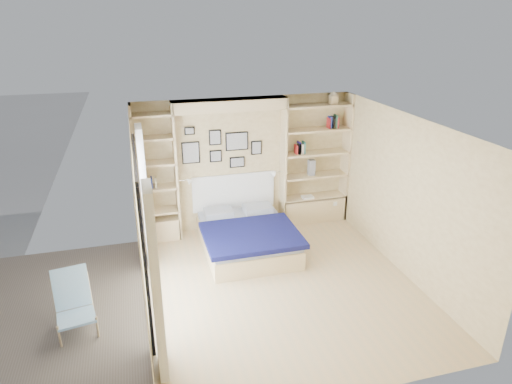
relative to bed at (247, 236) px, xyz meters
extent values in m
plane|color=tan|center=(0.23, -1.24, -0.26)|extent=(4.50, 4.50, 0.00)
plane|color=#D8C18A|center=(0.23, 1.01, 0.99)|extent=(4.00, 0.00, 4.00)
plane|color=#D8C18A|center=(0.23, -3.49, 0.99)|extent=(4.00, 0.00, 4.00)
plane|color=#D8C18A|center=(-1.77, -1.24, 0.99)|extent=(0.00, 4.50, 4.50)
plane|color=#D8C18A|center=(2.23, -1.24, 0.99)|extent=(0.00, 4.50, 4.50)
plane|color=white|center=(0.23, -1.24, 2.24)|extent=(4.50, 4.50, 0.00)
cube|color=#CFB47C|center=(-1.07, 0.84, 0.99)|extent=(0.04, 0.35, 2.50)
cube|color=#CFB47C|center=(0.93, 0.84, 0.99)|extent=(0.04, 0.35, 2.50)
cube|color=#CFB47C|center=(-0.07, 0.84, 2.14)|extent=(2.00, 0.35, 0.20)
cube|color=#CFB47C|center=(2.21, 0.84, 0.99)|extent=(0.04, 0.35, 2.50)
cube|color=#CFB47C|center=(-1.75, 0.84, 0.99)|extent=(0.04, 0.35, 2.50)
cube|color=#CFB47C|center=(1.58, 0.84, -0.01)|extent=(1.30, 0.35, 0.50)
cube|color=#CFB47C|center=(-1.42, 0.84, -0.06)|extent=(0.70, 0.35, 0.40)
cube|color=black|center=(-1.74, -1.24, 1.97)|extent=(0.04, 2.08, 0.06)
cube|color=black|center=(-1.74, -1.24, -0.23)|extent=(0.04, 2.08, 0.06)
cube|color=black|center=(-1.74, -2.26, 0.84)|extent=(0.04, 0.06, 2.20)
cube|color=black|center=(-1.74, -0.22, 0.84)|extent=(0.04, 0.06, 2.20)
cube|color=silver|center=(-1.75, -1.24, 0.86)|extent=(0.01, 2.00, 2.20)
cube|color=white|center=(-1.65, -2.54, 0.89)|extent=(0.10, 0.45, 2.30)
cube|color=white|center=(-1.65, 0.06, 0.89)|extent=(0.10, 0.45, 2.30)
cube|color=#CFB47C|center=(1.58, 0.84, 0.24)|extent=(1.30, 0.35, 0.04)
cube|color=#CFB47C|center=(1.58, 0.84, 0.69)|extent=(1.30, 0.35, 0.04)
cube|color=#CFB47C|center=(1.58, 0.84, 1.14)|extent=(1.30, 0.35, 0.04)
cube|color=#CFB47C|center=(1.58, 0.84, 1.59)|extent=(1.30, 0.35, 0.04)
cube|color=#CFB47C|center=(1.58, 0.84, 2.04)|extent=(1.30, 0.35, 0.04)
cube|color=#CFB47C|center=(-1.42, 0.84, 0.29)|extent=(0.70, 0.35, 0.04)
cube|color=#CFB47C|center=(-1.42, 0.84, 0.74)|extent=(0.70, 0.35, 0.04)
cube|color=#CFB47C|center=(-1.42, 0.84, 1.19)|extent=(0.70, 0.35, 0.04)
cube|color=#CFB47C|center=(-1.42, 0.84, 1.64)|extent=(0.70, 0.35, 0.04)
cube|color=#CFB47C|center=(-1.42, 0.84, 2.04)|extent=(0.70, 0.35, 0.04)
cube|color=#CFB47C|center=(0.00, -0.01, -0.10)|extent=(1.48, 1.85, 0.32)
cube|color=#989DA6|center=(0.00, -0.01, 0.11)|extent=(1.44, 1.81, 0.10)
cube|color=#0D0F3C|center=(0.00, -0.33, 0.18)|extent=(1.58, 1.29, 0.08)
cube|color=#989DA6|center=(-0.37, 0.61, 0.22)|extent=(0.51, 0.37, 0.12)
cube|color=#989DA6|center=(0.37, 0.61, 0.22)|extent=(0.51, 0.37, 0.12)
cube|color=white|center=(0.00, 0.98, 0.46)|extent=(1.58, 0.04, 0.70)
cube|color=black|center=(-0.77, 0.99, 1.29)|extent=(0.32, 0.02, 0.40)
cube|color=gray|center=(-0.77, 0.97, 1.29)|extent=(0.28, 0.01, 0.36)
cube|color=black|center=(-0.32, 0.99, 1.54)|extent=(0.22, 0.02, 0.28)
cube|color=gray|center=(-0.32, 0.97, 1.54)|extent=(0.18, 0.01, 0.24)
cube|color=black|center=(-0.32, 0.99, 1.19)|extent=(0.22, 0.02, 0.22)
cube|color=gray|center=(-0.32, 0.97, 1.19)|extent=(0.18, 0.01, 0.18)
cube|color=black|center=(0.08, 0.99, 1.44)|extent=(0.42, 0.02, 0.34)
cube|color=gray|center=(0.08, 0.97, 1.44)|extent=(0.38, 0.01, 0.30)
cube|color=black|center=(0.08, 0.99, 1.04)|extent=(0.28, 0.02, 0.20)
cube|color=gray|center=(0.08, 0.97, 1.04)|extent=(0.24, 0.01, 0.16)
cube|color=black|center=(0.45, 0.99, 1.29)|extent=(0.20, 0.02, 0.26)
cube|color=gray|center=(0.45, 0.97, 1.29)|extent=(0.16, 0.01, 0.22)
cube|color=black|center=(-0.77, 0.99, 1.69)|extent=(0.18, 0.02, 0.14)
cube|color=gray|center=(-0.77, 0.97, 1.69)|extent=(0.14, 0.01, 0.10)
cylinder|color=silver|center=(-0.93, 0.76, 0.86)|extent=(0.20, 0.02, 0.02)
cone|color=white|center=(-0.83, 0.76, 0.84)|extent=(0.13, 0.12, 0.15)
cylinder|color=silver|center=(0.79, 0.76, 0.86)|extent=(0.20, 0.02, 0.02)
cone|color=white|center=(0.69, 0.76, 0.84)|extent=(0.13, 0.12, 0.15)
cube|color=#A51E1E|center=(1.17, 0.83, 1.24)|extent=(0.02, 0.15, 0.17)
cube|color=navy|center=(1.23, 0.83, 1.27)|extent=(0.03, 0.15, 0.23)
cube|color=black|center=(1.22, 0.83, 1.26)|extent=(0.03, 0.15, 0.20)
cube|color=#CAAD98|center=(1.29, 0.83, 1.25)|extent=(0.04, 0.15, 0.18)
cube|color=#255C54|center=(1.32, 0.83, 1.27)|extent=(0.03, 0.15, 0.23)
cube|color=#A51E1E|center=(1.80, 0.83, 1.70)|extent=(0.02, 0.15, 0.19)
cube|color=navy|center=(1.82, 0.83, 1.72)|extent=(0.03, 0.15, 0.22)
cube|color=black|center=(1.88, 0.83, 1.72)|extent=(0.03, 0.15, 0.22)
cube|color=#BFB28C|center=(1.89, 0.83, 1.69)|extent=(0.04, 0.15, 0.17)
cube|color=#26593F|center=(1.94, 0.83, 1.73)|extent=(0.03, 0.15, 0.25)
cube|color=#A51E1E|center=(1.97, 0.83, 1.71)|extent=(0.03, 0.15, 0.20)
cube|color=navy|center=(-1.50, 0.83, 0.85)|extent=(0.02, 0.15, 0.18)
cube|color=#BFB28C|center=(-1.43, 0.83, 0.85)|extent=(0.03, 0.15, 0.19)
cube|color=#CFB47C|center=(1.87, 0.83, 2.13)|extent=(0.13, 0.13, 0.15)
cone|color=#CFB47C|center=(1.87, 0.83, 2.25)|extent=(0.20, 0.20, 0.08)
cube|color=slate|center=(1.50, 0.83, 0.86)|extent=(0.12, 0.12, 0.30)
cube|color=white|center=(1.43, 0.78, 0.27)|extent=(0.22, 0.16, 0.03)
cube|color=#6B5B4F|center=(-3.37, -1.24, -0.26)|extent=(3.20, 4.00, 0.05)
cylinder|color=tan|center=(-2.84, -1.90, -0.06)|extent=(0.05, 0.14, 0.40)
cylinder|color=tan|center=(-2.40, -1.82, -0.06)|extent=(0.05, 0.14, 0.40)
cylinder|color=tan|center=(-2.94, -1.35, 0.04)|extent=(0.09, 0.33, 0.65)
cylinder|color=tan|center=(-2.50, -1.27, 0.04)|extent=(0.09, 0.33, 0.65)
cube|color=#3C87BB|center=(-2.66, -1.66, 0.02)|extent=(0.54, 0.62, 0.14)
cube|color=#3C87BB|center=(-2.72, -1.28, 0.24)|extent=(0.49, 0.29, 0.53)
camera|label=1|loc=(-1.72, -6.89, 3.64)|focal=32.00mm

